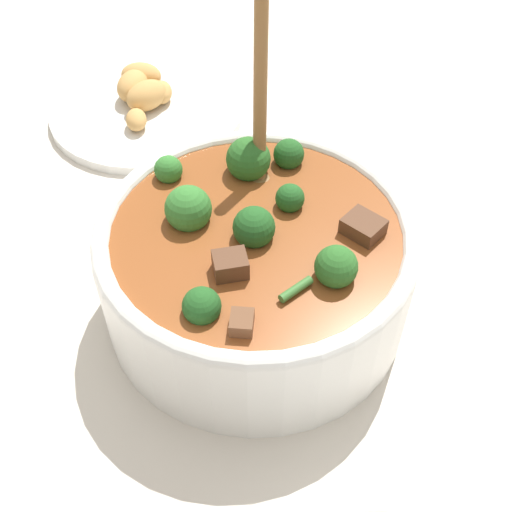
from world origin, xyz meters
name	(u,v)px	position (x,y,z in m)	size (l,w,h in m)	color
ground_plane	(256,305)	(0.00, 0.00, 0.00)	(4.00, 4.00, 0.00)	silver
stew_bowl	(256,261)	(0.00, 0.00, 0.06)	(0.28, 0.28, 0.26)	white
food_plate	(146,105)	(-0.21, 0.27, 0.01)	(0.25, 0.25, 0.05)	white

